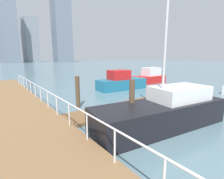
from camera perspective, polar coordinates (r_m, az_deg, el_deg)
The scene contains 11 objects.
ground_plane at distance 18.07m, azimuth -17.23°, elevation -0.47°, with size 300.00×300.00×0.00m, color slate.
floating_dock at distance 12.00m, azimuth 7.65°, elevation -5.37°, with size 11.53×2.00×0.18m, color brown.
boardwalk_railing at distance 7.67m, azimuth -14.77°, elevation -6.15°, with size 0.06×30.54×1.08m.
dock_piling_0 at distance 11.53m, azimuth -11.86°, elevation -0.94°, with size 0.30×0.30×2.22m, color brown.
dock_piling_2 at distance 8.22m, azimuth 6.87°, elevation -4.89°, with size 0.27×0.27×2.43m, color brown.
moored_boat_1 at distance 8.73m, azimuth 17.68°, elevation -7.10°, with size 7.43×3.20×10.04m.
moored_boat_3 at distance 23.13m, azimuth 12.27°, elevation 4.15°, with size 5.80×2.31×2.10m.
moored_boat_4 at distance 18.09m, azimuth 3.12°, elevation 2.57°, with size 5.64×2.49×2.12m.
skyline_tower_2 at distance 130.95m, azimuth -32.43°, elevation 16.49°, with size 11.74×12.83×39.06m, color slate.
skyline_tower_3 at distance 142.78m, azimuth -26.55°, elevation 15.01°, with size 9.33×12.01×32.01m, color #8C939E.
skyline_tower_4 at distance 133.62m, azimuth -17.10°, elevation 19.22°, with size 11.72×12.08×46.81m, color slate.
Camera 1 is at (-5.83, 3.25, 3.47)m, focal length 26.28 mm.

